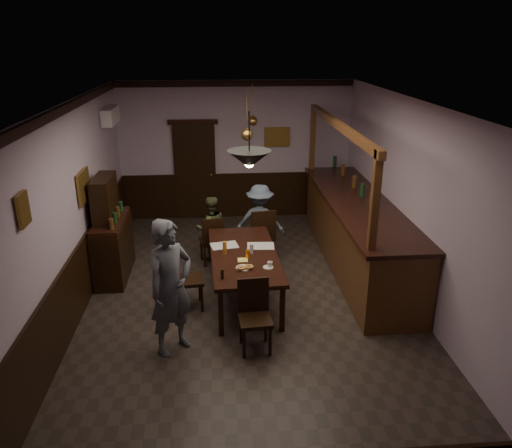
{
  "coord_description": "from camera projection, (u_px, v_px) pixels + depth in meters",
  "views": [
    {
      "loc": [
        -0.42,
        -6.72,
        3.87
      ],
      "look_at": [
        0.15,
        0.4,
        1.15
      ],
      "focal_mm": 35.0,
      "sensor_mm": 36.0,
      "label": 1
    }
  ],
  "objects": [
    {
      "name": "person_standing",
      "position": [
        171.0,
        287.0,
        6.25
      ],
      "size": [
        0.77,
        0.76,
        1.8
      ],
      "primitive_type": "imported",
      "rotation": [
        0.0,
        0.0,
        0.75
      ],
      "color": "#52555E",
      "rests_on": "ground"
    },
    {
      "name": "chair_far_right",
      "position": [
        262.0,
        233.0,
        8.88
      ],
      "size": [
        0.49,
        0.49,
        1.01
      ],
      "rotation": [
        0.0,
        0.0,
        3.26
      ],
      "color": "black",
      "rests_on": "ground"
    },
    {
      "name": "chair_near",
      "position": [
        254.0,
        311.0,
        6.44
      ],
      "size": [
        0.44,
        0.44,
        0.95
      ],
      "rotation": [
        0.0,
        0.0,
        0.07
      ],
      "color": "black",
      "rests_on": "ground"
    },
    {
      "name": "pendant_brass_mid",
      "position": [
        247.0,
        135.0,
        8.35
      ],
      "size": [
        0.2,
        0.2,
        0.81
      ],
      "color": "#BF8C3F",
      "rests_on": "ground"
    },
    {
      "name": "dining_table",
      "position": [
        244.0,
        257.0,
        7.61
      ],
      "size": [
        1.09,
        2.24,
        0.75
      ],
      "rotation": [
        0.0,
        0.0,
        0.04
      ],
      "color": "black",
      "rests_on": "ground"
    },
    {
      "name": "coffee_cup",
      "position": [
        270.0,
        264.0,
        7.12
      ],
      "size": [
        0.08,
        0.08,
        0.07
      ],
      "primitive_type": "imported",
      "rotation": [
        0.0,
        0.0,
        0.04
      ],
      "color": "white",
      "rests_on": "saucer"
    },
    {
      "name": "person_seated_left",
      "position": [
        211.0,
        228.0,
        9.03
      ],
      "size": [
        0.68,
        0.59,
        1.18
      ],
      "primitive_type": "imported",
      "rotation": [
        0.0,
        0.0,
        3.42
      ],
      "color": "#4A5130",
      "rests_on": "ground"
    },
    {
      "name": "sideboard",
      "position": [
        111.0,
        237.0,
        8.32
      ],
      "size": [
        0.47,
        1.32,
        1.74
      ],
      "color": "black",
      "rests_on": "ground"
    },
    {
      "name": "chair_far_left",
      "position": [
        212.0,
        239.0,
        8.81
      ],
      "size": [
        0.46,
        0.46,
        0.9
      ],
      "rotation": [
        0.0,
        0.0,
        3.36
      ],
      "color": "black",
      "rests_on": "ground"
    },
    {
      "name": "pepper_mill",
      "position": [
        222.0,
        274.0,
        6.78
      ],
      "size": [
        0.04,
        0.04,
        0.14
      ],
      "primitive_type": "cylinder",
      "color": "black",
      "rests_on": "dining_table"
    },
    {
      "name": "newspaper_left",
      "position": [
        224.0,
        245.0,
        7.87
      ],
      "size": [
        0.47,
        0.37,
        0.01
      ],
      "primitive_type": "cube",
      "rotation": [
        0.0,
        0.0,
        0.18
      ],
      "color": "silver",
      "rests_on": "dining_table"
    },
    {
      "name": "pastry_ring_a",
      "position": [
        241.0,
        268.0,
        7.04
      ],
      "size": [
        0.13,
        0.13,
        0.04
      ],
      "primitive_type": "torus",
      "color": "#C68C47",
      "rests_on": "pastry_plate"
    },
    {
      "name": "pendant_iron",
      "position": [
        249.0,
        159.0,
        6.26
      ],
      "size": [
        0.56,
        0.56,
        0.71
      ],
      "color": "black",
      "rests_on": "ground"
    },
    {
      "name": "water_glass",
      "position": [
        252.0,
        249.0,
        7.58
      ],
      "size": [
        0.06,
        0.06,
        0.15
      ],
      "primitive_type": "cylinder",
      "color": "silver",
      "rests_on": "dining_table"
    },
    {
      "name": "soda_can",
      "position": [
        248.0,
        254.0,
        7.43
      ],
      "size": [
        0.07,
        0.07,
        0.12
      ],
      "primitive_type": "cylinder",
      "color": "orange",
      "rests_on": "dining_table"
    },
    {
      "name": "door_back",
      "position": [
        195.0,
        172.0,
        10.91
      ],
      "size": [
        0.9,
        0.06,
        2.1
      ],
      "primitive_type": "cube",
      "color": "black",
      "rests_on": "ground"
    },
    {
      "name": "beer_glass",
      "position": [
        225.0,
        248.0,
        7.54
      ],
      "size": [
        0.06,
        0.06,
        0.2
      ],
      "primitive_type": "cylinder",
      "color": "#BF721E",
      "rests_on": "dining_table"
    },
    {
      "name": "pastry_plate",
      "position": [
        243.0,
        268.0,
        7.1
      ],
      "size": [
        0.22,
        0.22,
        0.01
      ],
      "primitive_type": "cylinder",
      "color": "white",
      "rests_on": "dining_table"
    },
    {
      "name": "room",
      "position": [
        248.0,
        212.0,
        7.13
      ],
      "size": [
        5.01,
        8.01,
        3.01
      ],
      "color": "#2D2621",
      "rests_on": "ground"
    },
    {
      "name": "pastry_ring_b",
      "position": [
        249.0,
        267.0,
        7.08
      ],
      "size": [
        0.13,
        0.13,
        0.04
      ],
      "primitive_type": "torus",
      "color": "#C68C47",
      "rests_on": "pastry_plate"
    },
    {
      "name": "pendant_brass_far",
      "position": [
        253.0,
        121.0,
        9.68
      ],
      "size": [
        0.2,
        0.2,
        0.81
      ],
      "color": "#BF8C3F",
      "rests_on": "ground"
    },
    {
      "name": "picture_back",
      "position": [
        277.0,
        137.0,
        10.78
      ],
      "size": [
        0.55,
        0.04,
        0.42
      ],
      "color": "olive",
      "rests_on": "ground"
    },
    {
      "name": "saucer",
      "position": [
        268.0,
        267.0,
        7.12
      ],
      "size": [
        0.15,
        0.15,
        0.01
      ],
      "primitive_type": "cylinder",
      "color": "white",
      "rests_on": "dining_table"
    },
    {
      "name": "chair_side",
      "position": [
        183.0,
        276.0,
        7.36
      ],
      "size": [
        0.47,
        0.47,
        0.98
      ],
      "rotation": [
        0.0,
        0.0,
        1.69
      ],
      "color": "black",
      "rests_on": "ground"
    },
    {
      "name": "newspaper_right",
      "position": [
        261.0,
        246.0,
        7.85
      ],
      "size": [
        0.44,
        0.33,
        0.01
      ],
      "primitive_type": "cube",
      "rotation": [
        0.0,
        0.0,
        -0.06
      ],
      "color": "silver",
      "rests_on": "dining_table"
    },
    {
      "name": "bar_counter",
      "position": [
        357.0,
        232.0,
        8.72
      ],
      "size": [
        1.06,
        4.57,
        2.56
      ],
      "color": "#462412",
      "rests_on": "ground"
    },
    {
      "name": "napkin",
      "position": [
        243.0,
        260.0,
        7.37
      ],
      "size": [
        0.16,
        0.16,
        0.0
      ],
      "primitive_type": "cube",
      "rotation": [
        0.0,
        0.0,
        0.04
      ],
      "color": "#EBEF58",
      "rests_on": "dining_table"
    },
    {
      "name": "person_seated_right",
      "position": [
        260.0,
        221.0,
        9.1
      ],
      "size": [
        0.97,
        0.68,
        1.37
      ],
      "primitive_type": "imported",
      "rotation": [
        0.0,
        0.0,
        2.94
      ],
      "color": "slate",
      "rests_on": "ground"
    },
    {
      "name": "picture_left_large",
      "position": [
        84.0,
        186.0,
        7.62
      ],
      "size": [
        0.04,
        0.62,
        0.48
      ],
      "color": "olive",
      "rests_on": "ground"
    },
    {
      "name": "picture_left_small",
      "position": [
        23.0,
        210.0,
        5.23
      ],
      "size": [
        0.04,
        0.28,
        0.36
      ],
      "color": "olive",
      "rests_on": "ground"
    },
    {
      "name": "ac_unit",
      "position": [
        110.0,
        116.0,
        9.32
      ],
      "size": [
        0.2,
        0.85,
        0.3
      ],
      "color": "white",
      "rests_on": "ground"
    }
  ]
}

